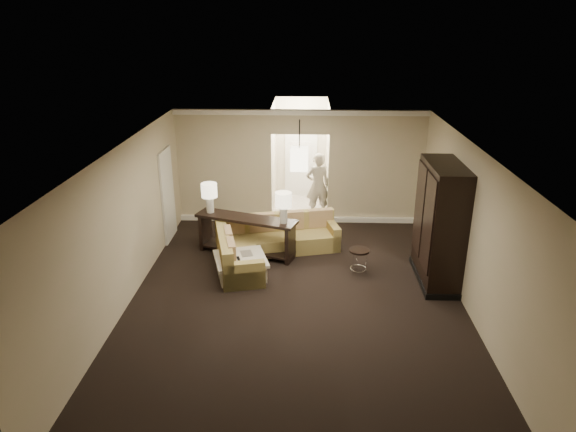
{
  "coord_description": "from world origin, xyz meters",
  "views": [
    {
      "loc": [
        0.16,
        -8.06,
        4.81
      ],
      "look_at": [
        -0.19,
        1.2,
        1.21
      ],
      "focal_mm": 32.0,
      "sensor_mm": 36.0,
      "label": 1
    }
  ],
  "objects_px": {
    "sectional_sofa": "(265,244)",
    "drink_table": "(359,256)",
    "armoire": "(440,227)",
    "console_table": "(246,232)",
    "coffee_table": "(241,266)",
    "person": "(318,182)"
  },
  "relations": [
    {
      "from": "sectional_sofa",
      "to": "coffee_table",
      "type": "bearing_deg",
      "value": -130.38
    },
    {
      "from": "sectional_sofa",
      "to": "console_table",
      "type": "relative_size",
      "value": 1.24
    },
    {
      "from": "console_table",
      "to": "armoire",
      "type": "height_order",
      "value": "armoire"
    },
    {
      "from": "drink_table",
      "to": "coffee_table",
      "type": "bearing_deg",
      "value": -175.13
    },
    {
      "from": "console_table",
      "to": "armoire",
      "type": "distance_m",
      "value": 3.98
    },
    {
      "from": "armoire",
      "to": "drink_table",
      "type": "bearing_deg",
      "value": 171.36
    },
    {
      "from": "sectional_sofa",
      "to": "armoire",
      "type": "bearing_deg",
      "value": -28.02
    },
    {
      "from": "drink_table",
      "to": "person",
      "type": "relative_size",
      "value": 0.28
    },
    {
      "from": "coffee_table",
      "to": "console_table",
      "type": "bearing_deg",
      "value": 89.47
    },
    {
      "from": "console_table",
      "to": "coffee_table",
      "type": "bearing_deg",
      "value": -71.73
    },
    {
      "from": "sectional_sofa",
      "to": "armoire",
      "type": "relative_size",
      "value": 1.19
    },
    {
      "from": "sectional_sofa",
      "to": "drink_table",
      "type": "xyz_separation_m",
      "value": [
        1.92,
        -0.65,
        0.05
      ]
    },
    {
      "from": "console_table",
      "to": "person",
      "type": "relative_size",
      "value": 1.21
    },
    {
      "from": "drink_table",
      "to": "console_table",
      "type": "bearing_deg",
      "value": 161.09
    },
    {
      "from": "coffee_table",
      "to": "armoire",
      "type": "distance_m",
      "value": 3.92
    },
    {
      "from": "sectional_sofa",
      "to": "armoire",
      "type": "height_order",
      "value": "armoire"
    },
    {
      "from": "coffee_table",
      "to": "person",
      "type": "relative_size",
      "value": 0.66
    },
    {
      "from": "coffee_table",
      "to": "console_table",
      "type": "height_order",
      "value": "console_table"
    },
    {
      "from": "console_table",
      "to": "armoire",
      "type": "bearing_deg",
      "value": 3.74
    },
    {
      "from": "armoire",
      "to": "person",
      "type": "distance_m",
      "value": 4.01
    },
    {
      "from": "sectional_sofa",
      "to": "console_table",
      "type": "xyz_separation_m",
      "value": [
        -0.42,
        0.15,
        0.19
      ]
    },
    {
      "from": "console_table",
      "to": "person",
      "type": "xyz_separation_m",
      "value": [
        1.56,
        2.3,
        0.42
      ]
    }
  ]
}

